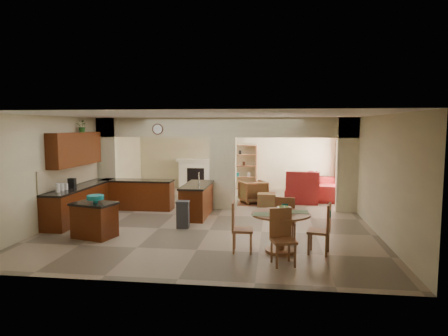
# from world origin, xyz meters

# --- Properties ---
(floor) EXTENTS (10.00, 10.00, 0.00)m
(floor) POSITION_xyz_m (0.00, 0.00, 0.00)
(floor) COLOR gray
(floor) RESTS_ON ground
(ceiling) EXTENTS (10.00, 10.00, 0.00)m
(ceiling) POSITION_xyz_m (0.00, 0.00, 2.80)
(ceiling) COLOR white
(ceiling) RESTS_ON wall_back
(wall_back) EXTENTS (8.00, 0.00, 8.00)m
(wall_back) POSITION_xyz_m (0.00, 5.00, 1.40)
(wall_back) COLOR #BCAE89
(wall_back) RESTS_ON floor
(wall_front) EXTENTS (8.00, 0.00, 8.00)m
(wall_front) POSITION_xyz_m (0.00, -5.00, 1.40)
(wall_front) COLOR #BCAE89
(wall_front) RESTS_ON floor
(wall_left) EXTENTS (0.00, 10.00, 10.00)m
(wall_left) POSITION_xyz_m (-4.00, 0.00, 1.40)
(wall_left) COLOR #BCAE89
(wall_left) RESTS_ON floor
(wall_right) EXTENTS (0.00, 10.00, 10.00)m
(wall_right) POSITION_xyz_m (4.00, 0.00, 1.40)
(wall_right) COLOR #BCAE89
(wall_right) RESTS_ON floor
(partition_left_pier) EXTENTS (0.60, 0.25, 2.80)m
(partition_left_pier) POSITION_xyz_m (-3.70, 1.00, 1.40)
(partition_left_pier) COLOR #BCAE89
(partition_left_pier) RESTS_ON floor
(partition_center_pier) EXTENTS (0.80, 0.25, 2.20)m
(partition_center_pier) POSITION_xyz_m (0.00, 1.00, 1.10)
(partition_center_pier) COLOR #BCAE89
(partition_center_pier) RESTS_ON floor
(partition_right_pier) EXTENTS (0.60, 0.25, 2.80)m
(partition_right_pier) POSITION_xyz_m (3.70, 1.00, 1.40)
(partition_right_pier) COLOR #BCAE89
(partition_right_pier) RESTS_ON floor
(partition_header) EXTENTS (8.00, 0.25, 0.60)m
(partition_header) POSITION_xyz_m (0.00, 1.00, 2.50)
(partition_header) COLOR #BCAE89
(partition_header) RESTS_ON partition_center_pier
(kitchen_counter) EXTENTS (2.52, 3.29, 1.48)m
(kitchen_counter) POSITION_xyz_m (-3.26, -0.25, 0.46)
(kitchen_counter) COLOR #3B1506
(kitchen_counter) RESTS_ON floor
(upper_cabinets) EXTENTS (0.35, 2.40, 0.90)m
(upper_cabinets) POSITION_xyz_m (-3.82, -0.80, 1.92)
(upper_cabinets) COLOR #3B1506
(upper_cabinets) RESTS_ON wall_left
(peninsula) EXTENTS (0.70, 1.85, 0.91)m
(peninsula) POSITION_xyz_m (-0.60, -0.11, 0.46)
(peninsula) COLOR #3B1506
(peninsula) RESTS_ON floor
(wall_clock) EXTENTS (0.34, 0.03, 0.34)m
(wall_clock) POSITION_xyz_m (-2.00, 0.85, 2.45)
(wall_clock) COLOR #452517
(wall_clock) RESTS_ON partition_header
(rug) EXTENTS (1.60, 1.30, 0.01)m
(rug) POSITION_xyz_m (1.20, 2.10, 0.01)
(rug) COLOR brown
(rug) RESTS_ON floor
(fireplace) EXTENTS (1.60, 0.35, 1.20)m
(fireplace) POSITION_xyz_m (-1.60, 4.83, 0.61)
(fireplace) COLOR white
(fireplace) RESTS_ON floor
(shelving_unit) EXTENTS (1.00, 0.32, 1.80)m
(shelving_unit) POSITION_xyz_m (0.35, 4.82, 0.90)
(shelving_unit) COLOR #965433
(shelving_unit) RESTS_ON floor
(window_a) EXTENTS (0.02, 0.90, 1.90)m
(window_a) POSITION_xyz_m (3.97, 2.30, 1.20)
(window_a) COLOR white
(window_a) RESTS_ON wall_right
(window_b) EXTENTS (0.02, 0.90, 1.90)m
(window_b) POSITION_xyz_m (3.97, 4.00, 1.20)
(window_b) COLOR white
(window_b) RESTS_ON wall_right
(glazed_door) EXTENTS (0.02, 0.70, 2.10)m
(glazed_door) POSITION_xyz_m (3.97, 3.15, 1.05)
(glazed_door) COLOR white
(glazed_door) RESTS_ON wall_right
(drape_a_left) EXTENTS (0.10, 0.28, 2.30)m
(drape_a_left) POSITION_xyz_m (3.93, 1.70, 1.20)
(drape_a_left) COLOR #441E1B
(drape_a_left) RESTS_ON wall_right
(drape_a_right) EXTENTS (0.10, 0.28, 2.30)m
(drape_a_right) POSITION_xyz_m (3.93, 2.90, 1.20)
(drape_a_right) COLOR #441E1B
(drape_a_right) RESTS_ON wall_right
(drape_b_left) EXTENTS (0.10, 0.28, 2.30)m
(drape_b_left) POSITION_xyz_m (3.93, 3.40, 1.20)
(drape_b_left) COLOR #441E1B
(drape_b_left) RESTS_ON wall_right
(drape_b_right) EXTENTS (0.10, 0.28, 2.30)m
(drape_b_right) POSITION_xyz_m (3.93, 4.60, 1.20)
(drape_b_right) COLOR #441E1B
(drape_b_right) RESTS_ON wall_right
(ceiling_fan) EXTENTS (1.00, 1.00, 0.10)m
(ceiling_fan) POSITION_xyz_m (1.50, 3.00, 2.56)
(ceiling_fan) COLOR white
(ceiling_fan) RESTS_ON ceiling
(kitchen_island) EXTENTS (1.07, 0.89, 0.81)m
(kitchen_island) POSITION_xyz_m (-2.50, -2.57, 0.41)
(kitchen_island) COLOR #3B1506
(kitchen_island) RESTS_ON floor
(teal_bowl) EXTENTS (0.38, 0.38, 0.18)m
(teal_bowl) POSITION_xyz_m (-2.45, -2.59, 0.90)
(teal_bowl) COLOR teal
(teal_bowl) RESTS_ON kitchen_island
(trash_can) EXTENTS (0.31, 0.27, 0.63)m
(trash_can) POSITION_xyz_m (-0.69, -1.48, 0.32)
(trash_can) COLOR #2C2C2F
(trash_can) RESTS_ON floor
(dining_table) EXTENTS (1.18, 1.18, 0.80)m
(dining_table) POSITION_xyz_m (1.71, -3.13, 0.53)
(dining_table) COLOR #965433
(dining_table) RESTS_ON floor
(fruit_bowl) EXTENTS (0.29, 0.29, 0.15)m
(fruit_bowl) POSITION_xyz_m (1.77, -3.17, 0.88)
(fruit_bowl) COLOR #59A623
(fruit_bowl) RESTS_ON dining_table
(sofa) EXTENTS (2.93, 1.43, 0.82)m
(sofa) POSITION_xyz_m (3.30, 3.53, 0.41)
(sofa) COLOR maroon
(sofa) RESTS_ON floor
(chaise) EXTENTS (1.15, 0.97, 0.43)m
(chaise) POSITION_xyz_m (2.48, 2.28, 0.21)
(chaise) COLOR maroon
(chaise) RESTS_ON floor
(armchair) EXTENTS (1.06, 1.08, 0.74)m
(armchair) POSITION_xyz_m (0.87, 2.04, 0.37)
(armchair) COLOR maroon
(armchair) RESTS_ON floor
(ottoman) EXTENTS (0.57, 0.57, 0.41)m
(ottoman) POSITION_xyz_m (1.33, 1.55, 0.21)
(ottoman) COLOR maroon
(ottoman) RESTS_ON floor
(plant) EXTENTS (0.34, 0.31, 0.33)m
(plant) POSITION_xyz_m (-3.82, -0.37, 2.54)
(plant) COLOR #165416
(plant) RESTS_ON upper_cabinets
(chair_north) EXTENTS (0.49, 0.49, 1.02)m
(chair_north) POSITION_xyz_m (1.82, -2.45, 0.55)
(chair_north) COLOR #965433
(chair_north) RESTS_ON floor
(chair_east) EXTENTS (0.51, 0.51, 1.02)m
(chair_east) POSITION_xyz_m (2.55, -3.15, 0.55)
(chair_east) COLOR #965433
(chair_east) RESTS_ON floor
(chair_south) EXTENTS (0.52, 0.52, 1.02)m
(chair_south) POSITION_xyz_m (1.72, -3.80, 0.55)
(chair_south) COLOR #965433
(chair_south) RESTS_ON floor
(chair_west) EXTENTS (0.44, 0.44, 1.02)m
(chair_west) POSITION_xyz_m (0.86, -3.20, 0.55)
(chair_west) COLOR #965433
(chair_west) RESTS_ON floor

